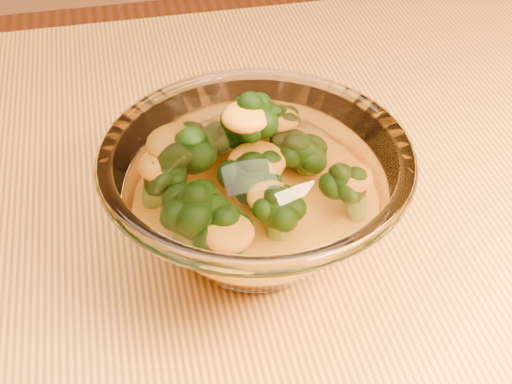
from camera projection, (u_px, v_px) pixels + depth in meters
table at (369, 345)px, 0.57m from camera, size 1.20×0.80×0.75m
glass_bowl at (256, 197)px, 0.48m from camera, size 0.21×0.21×0.09m
cheese_sauce at (256, 218)px, 0.50m from camera, size 0.12×0.12×0.03m
broccoli_heap at (238, 176)px, 0.48m from camera, size 0.14×0.13×0.08m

